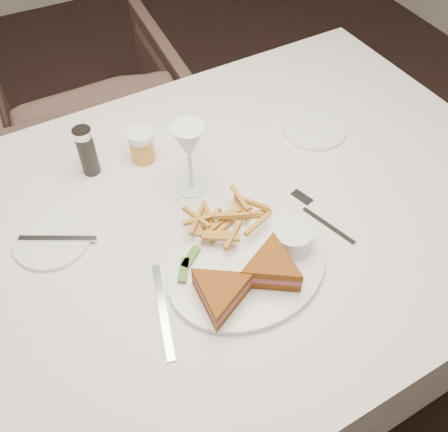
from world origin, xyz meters
name	(u,v)px	position (x,y,z in m)	size (l,w,h in m)	color
ground	(100,366)	(0.00, 0.00, 0.00)	(5.00, 5.00, 0.00)	black
table	(216,305)	(0.35, -0.17, 0.38)	(1.47, 0.98, 0.75)	silver
chair_far	(91,115)	(0.30, 0.83, 0.34)	(0.67, 0.63, 0.69)	#503931
table_setting	(222,226)	(0.34, -0.23, 0.79)	(0.83, 0.57, 0.18)	white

